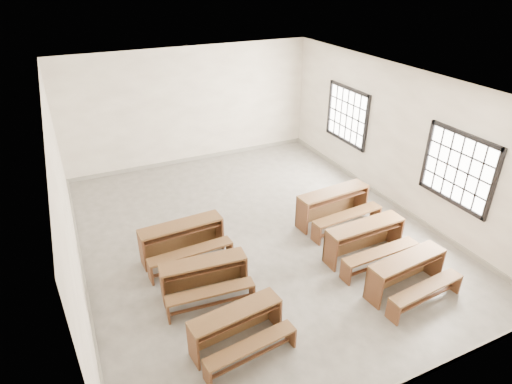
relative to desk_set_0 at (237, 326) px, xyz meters
name	(u,v)px	position (x,y,z in m)	size (l,w,h in m)	color
room	(260,138)	(1.61, 2.61, 1.77)	(8.50, 8.50, 3.20)	gray
desk_set_0	(237,326)	(0.00, 0.00, 0.00)	(1.50, 0.90, 0.64)	brown
desk_set_1	(205,276)	(-0.07, 1.29, 0.01)	(1.54, 0.89, 0.66)	brown
desk_set_2	(183,238)	(-0.10, 2.48, 0.05)	(1.64, 0.91, 0.72)	brown
desk_set_3	(408,273)	(3.13, -0.13, 0.02)	(1.58, 0.92, 0.68)	brown
desk_set_4	(366,239)	(3.09, 0.98, 0.05)	(1.63, 0.88, 0.72)	brown
desk_set_5	(334,204)	(3.27, 2.32, 0.07)	(1.74, 1.01, 0.75)	brown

